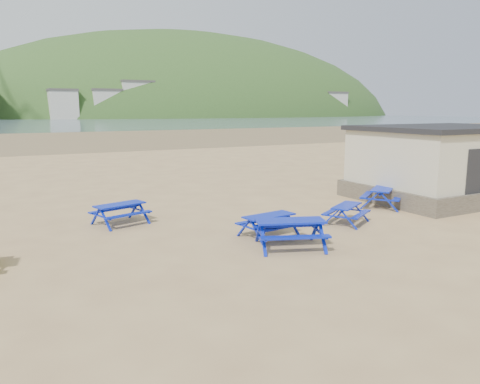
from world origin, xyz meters
TOP-DOWN VIEW (x-y plane):
  - ground at (0.00, 0.00)m, footprint 400.00×400.00m
  - wet_sand at (0.00, 55.00)m, footprint 400.00×400.00m
  - sea at (0.00, 170.00)m, footprint 400.00×400.00m
  - picnic_table_blue_a at (-3.26, 2.87)m, footprint 1.99×1.76m
  - picnic_table_blue_c at (6.70, 0.79)m, footprint 2.35×2.28m
  - picnic_table_blue_d at (0.27, -2.13)m, footprint 2.35×2.13m
  - picnic_table_blue_e at (0.35, -0.88)m, footprint 1.80×1.53m
  - picnic_table_blue_f at (3.57, -0.67)m, footprint 1.95×1.84m
  - amenity_block at (10.50, 1.00)m, footprint 7.40×5.40m
  - headland_town at (90.00, 229.68)m, footprint 264.00×144.00m

SIDE VIEW (x-z plane):
  - headland_town at x=90.00m, z-range -63.91..44.09m
  - ground at x=0.00m, z-range 0.00..0.00m
  - wet_sand at x=0.00m, z-range 0.00..0.00m
  - sea at x=0.00m, z-range 0.01..0.01m
  - picnic_table_blue_f at x=3.57m, z-range 0.00..0.64m
  - picnic_table_blue_e at x=0.35m, z-range 0.00..0.69m
  - picnic_table_blue_a at x=-3.26m, z-range 0.00..0.71m
  - picnic_table_blue_c at x=6.70m, z-range 0.00..0.77m
  - picnic_table_blue_d at x=0.27m, z-range 0.00..0.81m
  - amenity_block at x=10.50m, z-range -0.01..3.14m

